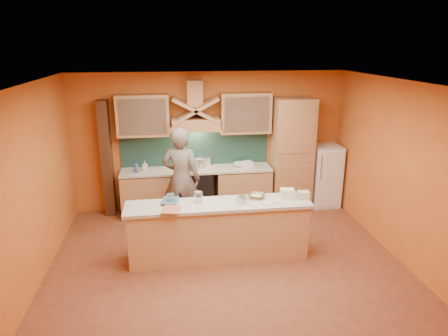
{
  "coord_description": "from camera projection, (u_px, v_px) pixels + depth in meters",
  "views": [
    {
      "loc": [
        -0.82,
        -5.41,
        3.33
      ],
      "look_at": [
        0.07,
        0.9,
        1.32
      ],
      "focal_mm": 32.0,
      "sensor_mm": 36.0,
      "label": 1
    }
  ],
  "objects": [
    {
      "name": "pot_large",
      "position": [
        192.0,
        167.0,
        7.85
      ],
      "size": [
        0.29,
        0.29,
        0.17
      ],
      "primitive_type": "cylinder",
      "rotation": [
        0.0,
        0.0,
        -0.24
      ],
      "color": "#AFAFB6",
      "rests_on": "stove"
    },
    {
      "name": "island_top",
      "position": [
        219.0,
        205.0,
        6.22
      ],
      "size": [
        2.9,
        0.62,
        0.05
      ],
      "primitive_type": "cube",
      "color": "beige",
      "rests_on": "island_body"
    },
    {
      "name": "pantry_column",
      "position": [
        291.0,
        154.0,
        8.17
      ],
      "size": [
        0.8,
        0.6,
        2.3
      ],
      "primitive_type": "cube",
      "color": "tan",
      "rests_on": "floor"
    },
    {
      "name": "book_upper",
      "position": [
        162.0,
        200.0,
        6.23
      ],
      "size": [
        0.3,
        0.37,
        0.02
      ],
      "primitive_type": "imported",
      "rotation": [
        0.0,
        0.0,
        -0.21
      ],
      "color": "#3B6782",
      "rests_on": "island_top"
    },
    {
      "name": "island_body",
      "position": [
        219.0,
        232.0,
        6.36
      ],
      "size": [
        2.8,
        0.55,
        0.88
      ],
      "primitive_type": "cube",
      "color": "tan",
      "rests_on": "floor"
    },
    {
      "name": "cloth",
      "position": [
        269.0,
        202.0,
        6.22
      ],
      "size": [
        0.29,
        0.26,
        0.02
      ],
      "primitive_type": "cube",
      "rotation": [
        0.0,
        0.0,
        0.5
      ],
      "color": "beige",
      "rests_on": "island_top"
    },
    {
      "name": "bowl_back",
      "position": [
        240.0,
        165.0,
        8.12
      ],
      "size": [
        0.29,
        0.29,
        0.08
      ],
      "primitive_type": "imported",
      "rotation": [
        0.0,
        0.0,
        -0.18
      ],
      "color": "silver",
      "rests_on": "counter_top"
    },
    {
      "name": "soap_bottle_a",
      "position": [
        145.0,
        166.0,
        7.86
      ],
      "size": [
        0.1,
        0.1,
        0.19
      ],
      "primitive_type": "imported",
      "rotation": [
        0.0,
        0.0,
        -0.19
      ],
      "color": "silver",
      "rests_on": "counter_top"
    },
    {
      "name": "grocery_bag_a",
      "position": [
        287.0,
        193.0,
        6.42
      ],
      "size": [
        0.24,
        0.2,
        0.14
      ],
      "primitive_type": "cube",
      "rotation": [
        0.0,
        0.0,
        -0.16
      ],
      "color": "beige",
      "rests_on": "island_top"
    },
    {
      "name": "pot_small",
      "position": [
        200.0,
        165.0,
        8.06
      ],
      "size": [
        0.2,
        0.2,
        0.13
      ],
      "primitive_type": "cylinder",
      "rotation": [
        0.0,
        0.0,
        0.09
      ],
      "color": "silver",
      "rests_on": "stove"
    },
    {
      "name": "soap_bottle_b",
      "position": [
        136.0,
        166.0,
        7.74
      ],
      "size": [
        0.12,
        0.12,
        0.24
      ],
      "primitive_type": "imported",
      "rotation": [
        0.0,
        0.0,
        0.48
      ],
      "color": "#305784",
      "rests_on": "counter_top"
    },
    {
      "name": "counter_top",
      "position": [
        197.0,
        170.0,
        7.99
      ],
      "size": [
        3.0,
        0.62,
        0.04
      ],
      "primitive_type": "cube",
      "color": "beige",
      "rests_on": "base_cabinet_left"
    },
    {
      "name": "person",
      "position": [
        181.0,
        179.0,
        7.28
      ],
      "size": [
        0.8,
        0.63,
        1.91
      ],
      "primitive_type": "imported",
      "rotation": [
        0.0,
        0.0,
        2.87
      ],
      "color": "#70665B",
      "rests_on": "floor"
    },
    {
      "name": "trim_column_left",
      "position": [
        107.0,
        159.0,
        7.82
      ],
      "size": [
        0.2,
        0.3,
        2.3
      ],
      "primitive_type": "cube",
      "color": "#472816",
      "rests_on": "floor"
    },
    {
      "name": "ceiling",
      "position": [
        228.0,
        84.0,
        5.38
      ],
      "size": [
        5.5,
        5.0,
        0.01
      ],
      "primitive_type": "cube",
      "color": "white",
      "rests_on": "wall_back"
    },
    {
      "name": "backsplash",
      "position": [
        195.0,
        149.0,
        8.15
      ],
      "size": [
        3.0,
        0.03,
        0.7
      ],
      "primitive_type": "cube",
      "color": "#183630",
      "rests_on": "wall_back"
    },
    {
      "name": "fridge",
      "position": [
        324.0,
        176.0,
        8.42
      ],
      "size": [
        0.58,
        0.6,
        1.3
      ],
      "primitive_type": "cube",
      "color": "white",
      "rests_on": "floor"
    },
    {
      "name": "floor",
      "position": [
        228.0,
        266.0,
        6.22
      ],
      "size": [
        5.5,
        5.0,
        0.01
      ],
      "primitive_type": "cube",
      "color": "brown",
      "rests_on": "ground"
    },
    {
      "name": "wall_front",
      "position": [
        271.0,
        277.0,
        3.44
      ],
      "size": [
        5.5,
        0.02,
        2.8
      ],
      "primitive_type": "cube",
      "color": "#CC6927",
      "rests_on": "floor"
    },
    {
      "name": "jar_large",
      "position": [
        198.0,
        197.0,
        6.23
      ],
      "size": [
        0.15,
        0.15,
        0.17
      ],
      "primitive_type": "cylinder",
      "rotation": [
        0.0,
        0.0,
        0.1
      ],
      "color": "white",
      "rests_on": "island_top"
    },
    {
      "name": "wall_right",
      "position": [
        403.0,
        173.0,
        6.17
      ],
      "size": [
        0.02,
        5.0,
        2.8
      ],
      "primitive_type": "cube",
      "color": "#CC6927",
      "rests_on": "floor"
    },
    {
      "name": "book_lower",
      "position": [
        163.0,
        210.0,
        5.92
      ],
      "size": [
        0.32,
        0.39,
        0.03
      ],
      "primitive_type": "imported",
      "rotation": [
        0.0,
        0.0,
        -0.18
      ],
      "color": "#A9593C",
      "rests_on": "island_top"
    },
    {
      "name": "mixing_bowl",
      "position": [
        256.0,
        196.0,
        6.41
      ],
      "size": [
        0.34,
        0.34,
        0.06
      ],
      "primitive_type": "imported",
      "rotation": [
        0.0,
        0.0,
        -0.4
      ],
      "color": "silver",
      "rests_on": "island_top"
    },
    {
      "name": "kitchen_scale",
      "position": [
        242.0,
        200.0,
        6.18
      ],
      "size": [
        0.15,
        0.15,
        0.1
      ],
      "primitive_type": "cube",
      "rotation": [
        0.0,
        0.0,
        0.22
      ],
      "color": "silver",
      "rests_on": "island_top"
    },
    {
      "name": "upper_cabinet_left",
      "position": [
        143.0,
        115.0,
        7.65
      ],
      "size": [
        1.0,
        0.35,
        0.8
      ],
      "primitive_type": "cube",
      "color": "tan",
      "rests_on": "wall_back"
    },
    {
      "name": "grocery_bag_b",
      "position": [
        304.0,
        195.0,
        6.4
      ],
      "size": [
        0.19,
        0.16,
        0.11
      ],
      "primitive_type": "cube",
      "rotation": [
        0.0,
        0.0,
        -0.09
      ],
      "color": "beige",
      "rests_on": "island_top"
    },
    {
      "name": "dish_rack",
      "position": [
        246.0,
        164.0,
        8.11
      ],
      "size": [
        0.33,
        0.29,
        0.1
      ],
      "primitive_type": "cube",
      "rotation": [
        0.0,
        0.0,
        0.34
      ],
      "color": "white",
      "rests_on": "counter_top"
    },
    {
      "name": "stove",
      "position": [
        197.0,
        191.0,
        8.13
      ],
      "size": [
        0.6,
        0.58,
        0.9
      ],
      "primitive_type": "cube",
      "color": "black",
      "rests_on": "floor"
    },
    {
      "name": "range_hood",
      "position": [
        196.0,
        124.0,
        7.76
      ],
      "size": [
        0.92,
        0.5,
        0.24
      ],
      "primitive_type": "cube",
      "color": "tan",
      "rests_on": "wall_back"
    },
    {
      "name": "hood_chimney",
      "position": [
        194.0,
        93.0,
        7.68
      ],
      "size": [
        0.3,
        0.3,
        0.5
      ],
      "primitive_type": "cube",
      "color": "tan",
      "rests_on": "wall_back"
    },
    {
      "name": "jar_small",
      "position": [
        171.0,
        199.0,
        6.17
      ],
      "size": [
        0.15,
        0.15,
        0.16
      ],
      "primitive_type": "cylinder",
      "rotation": [
        0.0,
        0.0,
        0.14
      ],
      "color": "silver",
      "rests_on": "island_top"
    },
    {
      "name": "upper_cabinet_right",
      "position": [
        245.0,
        113.0,
        7.91
      ],
      "size": [
        1.0,
        0.35,
        0.8
      ],
      "primitive_type": "cube",
      "color": "tan",
      "rests_on": "wall_back"
    },
    {
      "name": "base_cabinet_right",
      "position": [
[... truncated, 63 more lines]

